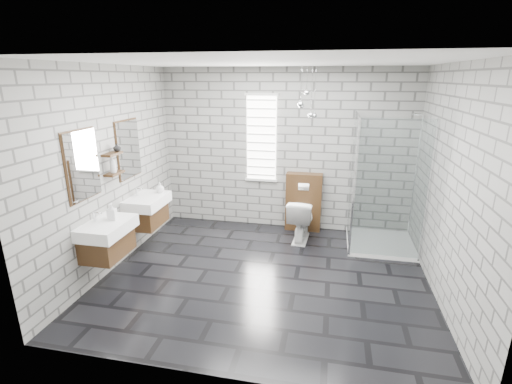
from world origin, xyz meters
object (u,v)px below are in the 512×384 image
(cistern_panel, at_px, (303,202))
(vanity_left, at_px, (104,229))
(vanity_right, at_px, (145,202))
(toilet, at_px, (301,219))
(shower_enclosure, at_px, (377,217))

(cistern_panel, bearing_deg, vanity_left, -134.66)
(vanity_left, xyz_separation_m, cistern_panel, (2.26, 2.29, -0.26))
(vanity_left, relative_size, vanity_right, 1.00)
(vanity_right, relative_size, cistern_panel, 1.57)
(vanity_left, height_order, toilet, vanity_left)
(vanity_left, distance_m, shower_enclosure, 3.85)
(vanity_right, height_order, shower_enclosure, shower_enclosure)
(cistern_panel, relative_size, shower_enclosure, 0.49)
(vanity_left, bearing_deg, toilet, 39.34)
(vanity_right, xyz_separation_m, cistern_panel, (2.26, 1.25, -0.26))
(vanity_right, bearing_deg, shower_enclosure, 12.20)
(vanity_right, relative_size, shower_enclosure, 0.77)
(shower_enclosure, xyz_separation_m, toilet, (-1.15, 0.08, -0.16))
(shower_enclosure, bearing_deg, vanity_left, -152.57)
(vanity_right, distance_m, toilet, 2.44)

